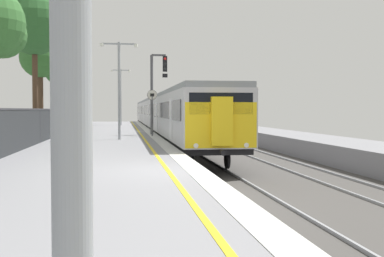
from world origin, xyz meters
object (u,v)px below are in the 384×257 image
signal_gantry (156,85)px  speed_limit_sign (152,107)px  background_tree_left (60,72)px  commuter_train_at_platform (161,113)px  background_tree_back (35,24)px  platform_lamp_mid (119,82)px  background_tree_right (40,59)px  platform_lamp_far (121,92)px

signal_gantry → speed_limit_sign: size_ratio=1.86×
speed_limit_sign → background_tree_left: background_tree_left is taller
speed_limit_sign → signal_gantry: bearing=80.1°
commuter_train_at_platform → background_tree_left: (-9.65, 2.75, 4.00)m
speed_limit_sign → background_tree_back: bearing=173.2°
signal_gantry → background_tree_left: background_tree_left is taller
platform_lamp_mid → background_tree_right: background_tree_right is taller
signal_gantry → platform_lamp_far: (-2.30, 20.00, 0.19)m
commuter_train_at_platform → background_tree_right: (-9.42, -10.53, 3.92)m
background_tree_right → signal_gantry: bearing=-30.2°
signal_gantry → speed_limit_sign: signal_gantry is taller
background_tree_left → background_tree_back: (0.92, -19.17, 1.39)m
commuter_train_at_platform → signal_gantry: signal_gantry is taller
commuter_train_at_platform → speed_limit_sign: bearing=-96.1°
speed_limit_sign → background_tree_left: size_ratio=0.40×
speed_limit_sign → background_tree_left: bearing=111.3°
background_tree_right → commuter_train_at_platform: bearing=48.2°
speed_limit_sign → platform_lamp_mid: platform_lamp_mid is taller
speed_limit_sign → background_tree_left: 21.76m
background_tree_right → platform_lamp_mid: bearing=-60.1°
platform_lamp_far → background_tree_right: 16.47m
background_tree_left → background_tree_right: background_tree_left is taller
speed_limit_sign → platform_lamp_far: bearing=95.0°
background_tree_left → background_tree_right: bearing=-89.0°
background_tree_back → background_tree_left: bearing=92.7°
speed_limit_sign → background_tree_left: (-7.81, 20.00, 3.51)m
platform_lamp_mid → platform_lamp_far: bearing=90.0°
commuter_train_at_platform → platform_lamp_far: (-3.78, 4.85, 2.13)m
commuter_train_at_platform → platform_lamp_far: 6.51m
commuter_train_at_platform → signal_gantry: bearing=-95.6°
background_tree_back → signal_gantry: bearing=10.0°
platform_lamp_mid → background_tree_right: bearing=119.9°
platform_lamp_mid → background_tree_left: 23.90m
signal_gantry → background_tree_right: background_tree_right is taller
platform_lamp_far → platform_lamp_mid: bearing=-90.0°
speed_limit_sign → platform_lamp_mid: size_ratio=0.53×
commuter_train_at_platform → speed_limit_sign: commuter_train_at_platform is taller
platform_lamp_far → commuter_train_at_platform: bearing=-52.0°
platform_lamp_mid → background_tree_back: 7.24m
signal_gantry → platform_lamp_far: platform_lamp_far is taller
platform_lamp_far → background_tree_back: (-4.96, -21.28, 3.27)m
platform_lamp_far → background_tree_left: 6.51m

